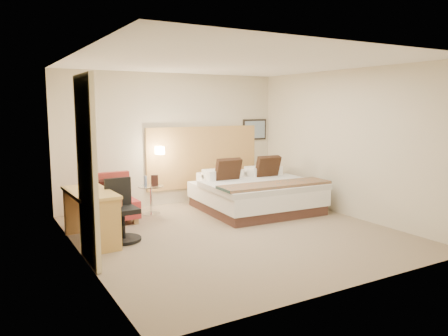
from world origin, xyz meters
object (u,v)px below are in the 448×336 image
lounge_chair (111,203)px  desk (92,202)px  bed (255,193)px  desk_chair (122,216)px  side_table (151,199)px

lounge_chair → desk: (-0.56, -1.02, 0.28)m
bed → lounge_chair: bed is taller
lounge_chair → desk_chair: 1.16m
desk_chair → desk: bearing=162.7°
lounge_chair → side_table: 0.83m
bed → desk: bed is taller
bed → desk_chair: bearing=-167.5°
bed → desk_chair: (-2.86, -0.64, 0.05)m
lounge_chair → desk_chair: desk_chair is taller
bed → side_table: (-1.90, 0.68, -0.03)m
lounge_chair → side_table: lounge_chair is taller
lounge_chair → desk: lounge_chair is taller
bed → side_table: size_ratio=3.78×
side_table → desk_chair: size_ratio=0.62×
lounge_chair → desk_chair: size_ratio=0.91×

